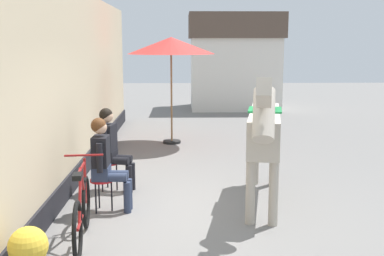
{
  "coord_description": "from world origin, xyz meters",
  "views": [
    {
      "loc": [
        -0.57,
        -6.74,
        2.45
      ],
      "look_at": [
        -0.4,
        1.2,
        1.05
      ],
      "focal_mm": 45.46,
      "sensor_mm": 36.0,
      "label": 1
    }
  ],
  "objects_px": {
    "seated_visitor_far": "(112,145)",
    "cafe_parasol": "(171,46)",
    "flower_planter_near": "(29,256)",
    "leaning_bicycle": "(82,212)",
    "seated_visitor_near": "(105,160)",
    "saddled_horse_center": "(264,130)"
  },
  "relations": [
    {
      "from": "seated_visitor_far",
      "to": "saddled_horse_center",
      "type": "distance_m",
      "value": 2.56
    },
    {
      "from": "saddled_horse_center",
      "to": "cafe_parasol",
      "type": "height_order",
      "value": "cafe_parasol"
    },
    {
      "from": "flower_planter_near",
      "to": "leaning_bicycle",
      "type": "bearing_deg",
      "value": 73.97
    },
    {
      "from": "seated_visitor_near",
      "to": "saddled_horse_center",
      "type": "bearing_deg",
      "value": 5.65
    },
    {
      "from": "cafe_parasol",
      "to": "seated_visitor_near",
      "type": "bearing_deg",
      "value": -99.98
    },
    {
      "from": "flower_planter_near",
      "to": "seated_visitor_far",
      "type": "bearing_deg",
      "value": 83.47
    },
    {
      "from": "flower_planter_near",
      "to": "leaning_bicycle",
      "type": "distance_m",
      "value": 1.14
    },
    {
      "from": "saddled_horse_center",
      "to": "flower_planter_near",
      "type": "bearing_deg",
      "value": -138.04
    },
    {
      "from": "seated_visitor_far",
      "to": "cafe_parasol",
      "type": "relative_size",
      "value": 0.54
    },
    {
      "from": "seated_visitor_far",
      "to": "leaning_bicycle",
      "type": "xyz_separation_m",
      "value": [
        -0.06,
        -2.19,
        -0.38
      ]
    },
    {
      "from": "seated_visitor_near",
      "to": "seated_visitor_far",
      "type": "xyz_separation_m",
      "value": [
        -0.06,
        1.03,
        0.0
      ]
    },
    {
      "from": "flower_planter_near",
      "to": "seated_visitor_near",
      "type": "bearing_deg",
      "value": 79.15
    },
    {
      "from": "seated_visitor_far",
      "to": "leaning_bicycle",
      "type": "height_order",
      "value": "seated_visitor_far"
    },
    {
      "from": "leaning_bicycle",
      "to": "flower_planter_near",
      "type": "bearing_deg",
      "value": -106.03
    },
    {
      "from": "seated_visitor_near",
      "to": "saddled_horse_center",
      "type": "distance_m",
      "value": 2.38
    },
    {
      "from": "seated_visitor_near",
      "to": "cafe_parasol",
      "type": "relative_size",
      "value": 0.54
    },
    {
      "from": "seated_visitor_near",
      "to": "seated_visitor_far",
      "type": "distance_m",
      "value": 1.03
    },
    {
      "from": "seated_visitor_near",
      "to": "leaning_bicycle",
      "type": "distance_m",
      "value": 1.23
    },
    {
      "from": "seated_visitor_far",
      "to": "flower_planter_near",
      "type": "distance_m",
      "value": 3.34
    },
    {
      "from": "saddled_horse_center",
      "to": "seated_visitor_near",
      "type": "bearing_deg",
      "value": -174.35
    },
    {
      "from": "seated_visitor_near",
      "to": "saddled_horse_center",
      "type": "xyz_separation_m",
      "value": [
        2.34,
        0.23,
        0.38
      ]
    },
    {
      "from": "flower_planter_near",
      "to": "leaning_bicycle",
      "type": "relative_size",
      "value": 0.36
    }
  ]
}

